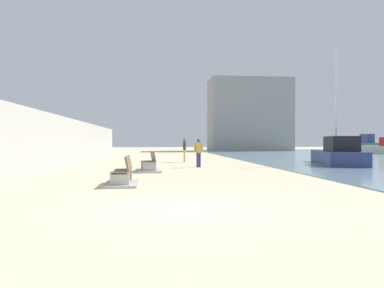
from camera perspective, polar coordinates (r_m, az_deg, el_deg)
name	(u,v)px	position (r m, az deg, el deg)	size (l,w,h in m)	color
ground_plane	(162,162)	(26.26, -4.64, -2.75)	(120.00, 120.00, 0.00)	beige
seawall	(53,139)	(27.11, -20.70, 0.76)	(0.80, 64.00, 3.26)	#ADAAA3
bench_near	(123,178)	(12.71, -10.71, -5.18)	(1.11, 2.10, 0.98)	#ADAAA3
bench_far	(149,167)	(18.00, -6.71, -3.50)	(1.31, 2.20, 0.98)	#ADAAA3
person_walking	(184,148)	(25.58, -1.17, -0.57)	(0.23, 0.52, 1.73)	gold
person_standing	(199,151)	(20.65, 1.03, -1.05)	(0.53, 0.22, 1.61)	navy
boat_far_right	(365,144)	(60.06, 25.22, -0.06)	(1.65, 5.22, 6.41)	#337060
boat_nearest	(338,154)	(24.43, 21.70, -1.41)	(3.73, 6.80, 7.35)	navy
harbor_building	(249,115)	(56.19, 8.86, 4.45)	(12.00, 6.00, 10.72)	gray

